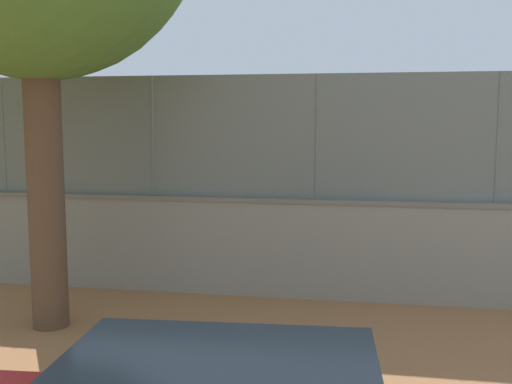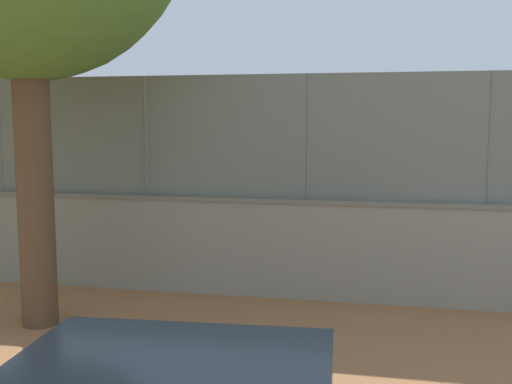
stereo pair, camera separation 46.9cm
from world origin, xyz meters
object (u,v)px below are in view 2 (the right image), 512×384
Objects in this scene: player_at_service_line at (301,191)px; player_near_wall_returning at (305,208)px; sports_ball at (155,198)px; player_baseline_waiting at (184,175)px.

player_near_wall_returning is (-0.59, 3.49, -0.06)m from player_at_service_line.
sports_ball is at bearing -28.26° from player_at_service_line.
sports_ball is at bearing 50.60° from player_baseline_waiting.
player_baseline_waiting is 1.66m from sports_ball.
player_at_service_line is 7.65m from sports_ball.
player_at_service_line reaches higher than player_baseline_waiting.
player_at_service_line reaches higher than sports_ball.
player_near_wall_returning is at bearing 127.98° from player_baseline_waiting.
player_baseline_waiting is 7.45m from player_at_service_line.
player_baseline_waiting is 16.77× the size of sports_ball.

